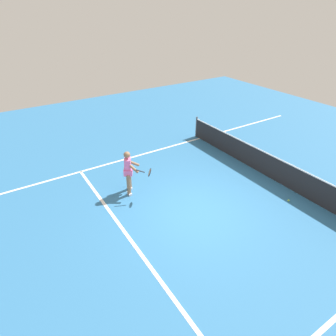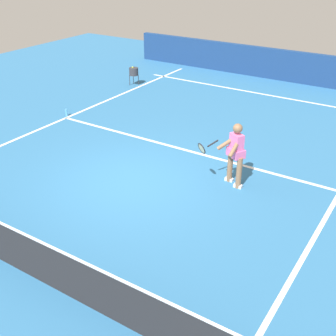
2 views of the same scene
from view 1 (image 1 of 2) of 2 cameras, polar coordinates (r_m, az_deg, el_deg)
ground_plane at (r=9.17m, az=5.23°, el=-8.77°), size 27.51×27.51×0.00m
service_line_marking at (r=8.30m, az=-7.46°, el=-13.89°), size 8.75×0.10×0.01m
sideline_left_marking at (r=12.31m, az=-7.13°, el=2.13°), size 0.10×19.16×0.01m
sideline_right_marking at (r=7.39m, az=28.61°, el=-26.04°), size 0.10×19.16×0.01m
court_net at (r=11.18m, az=20.36°, el=-0.08°), size 9.43×0.08×0.99m
tennis_player at (r=9.67m, az=-7.72°, el=-0.54°), size 1.06×0.80×1.55m
tennis_ball_near at (r=10.38m, az=22.77°, el=-5.93°), size 0.07×0.07×0.07m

